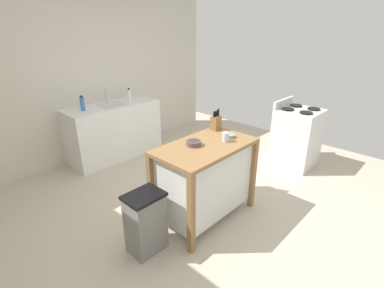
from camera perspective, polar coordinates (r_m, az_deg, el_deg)
name	(u,v)px	position (r m, az deg, el deg)	size (l,w,h in m)	color
ground_plane	(211,211)	(3.51, 3.92, -13.36)	(6.12, 6.12, 0.00)	#BCB29E
wall_back	(91,78)	(4.93, -19.78, 12.46)	(4.90, 0.10, 2.60)	beige
kitchen_island	(205,177)	(3.18, 2.64, -6.74)	(1.12, 0.64, 0.90)	olive
knife_block	(216,122)	(3.42, 4.85, 4.37)	(0.11, 0.09, 0.25)	olive
bowl_ceramic_wide	(194,143)	(2.97, 0.33, 0.22)	(0.16, 0.16, 0.05)	#564C47
bowl_stoneware_deep	(230,136)	(3.21, 7.66, 1.66)	(0.11, 0.11, 0.04)	gray
drinking_cup	(225,137)	(3.08, 6.76, 1.41)	(0.07, 0.07, 0.11)	silver
trash_bin	(146,222)	(2.86, -9.31, -15.32)	(0.36, 0.28, 0.63)	slate
sink_counter	(114,131)	(4.89, -15.38, 2.60)	(1.51, 0.60, 0.90)	silver
sink_faucet	(106,96)	(4.86, -16.96, 9.17)	(0.02, 0.02, 0.22)	#B7BCC1
bottle_spray_cleaner	(82,104)	(4.52, -21.24, 7.60)	(0.06, 0.06, 0.22)	blue
bottle_dish_soap	(129,95)	(4.88, -12.55, 9.57)	(0.05, 0.05, 0.22)	white
stove	(296,137)	(4.71, 20.30, 1.31)	(0.60, 0.60, 1.02)	silver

